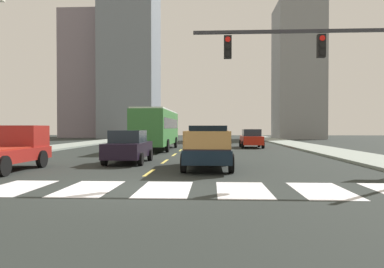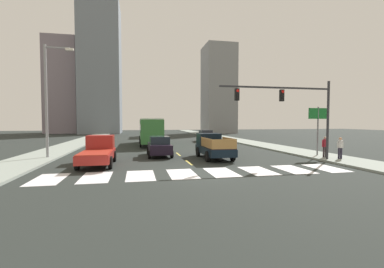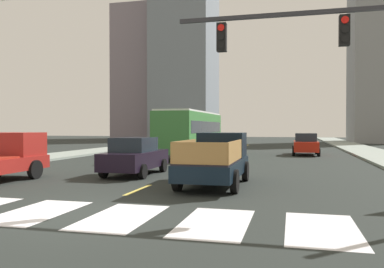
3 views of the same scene
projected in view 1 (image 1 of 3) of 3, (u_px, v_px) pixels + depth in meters
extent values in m
plane|color=#242927|center=(127.00, 189.00, 11.04)|extent=(160.00, 160.00, 0.00)
cube|color=gray|center=(327.00, 151.00, 28.38)|extent=(3.52, 110.00, 0.15)
cube|color=gray|center=(38.00, 150.00, 29.64)|extent=(3.52, 110.00, 0.15)
cube|color=silver|center=(15.00, 188.00, 11.23)|extent=(1.53, 3.00, 0.01)
cube|color=silver|center=(89.00, 188.00, 11.10)|extent=(1.53, 3.00, 0.01)
cube|color=silver|center=(165.00, 189.00, 10.98)|extent=(1.53, 3.00, 0.01)
cube|color=silver|center=(243.00, 190.00, 10.85)|extent=(1.53, 3.00, 0.01)
cube|color=silver|center=(322.00, 190.00, 10.72)|extent=(1.53, 3.00, 0.01)
cube|color=#D8C24F|center=(149.00, 173.00, 15.03)|extent=(0.16, 2.40, 0.01)
cube|color=#D8C24F|center=(165.00, 161.00, 20.03)|extent=(0.16, 2.40, 0.01)
cube|color=#D8C24F|center=(174.00, 155.00, 25.02)|extent=(0.16, 2.40, 0.01)
cube|color=#D8C24F|center=(181.00, 150.00, 30.01)|extent=(0.16, 2.40, 0.01)
cube|color=#D8C24F|center=(185.00, 147.00, 35.00)|extent=(0.16, 2.40, 0.01)
cube|color=#D8C24F|center=(188.00, 145.00, 39.99)|extent=(0.16, 2.40, 0.01)
cube|color=#D8C24F|center=(191.00, 143.00, 44.99)|extent=(0.16, 2.40, 0.01)
cube|color=#D8C24F|center=(193.00, 141.00, 49.98)|extent=(0.16, 2.40, 0.01)
cube|color=black|center=(208.00, 154.00, 16.50)|extent=(1.96, 5.20, 0.56)
cube|color=black|center=(208.00, 136.00, 18.18)|extent=(1.84, 1.60, 1.00)
cube|color=#19232D|center=(208.00, 132.00, 18.62)|extent=(1.72, 0.08, 0.56)
cube|color=black|center=(207.00, 148.00, 15.54)|extent=(1.84, 3.30, 0.06)
cylinder|color=black|center=(188.00, 157.00, 18.11)|extent=(0.22, 0.80, 0.80)
cylinder|color=black|center=(228.00, 157.00, 18.01)|extent=(0.22, 0.80, 0.80)
cylinder|color=black|center=(183.00, 163.00, 15.00)|extent=(0.22, 0.80, 0.80)
cylinder|color=black|center=(231.00, 163.00, 14.89)|extent=(0.22, 0.80, 0.80)
cube|color=olive|center=(186.00, 139.00, 15.59)|extent=(0.06, 3.17, 0.70)
cube|color=olive|center=(229.00, 139.00, 15.49)|extent=(0.06, 3.17, 0.70)
cube|color=olive|center=(207.00, 140.00, 13.96)|extent=(1.80, 0.06, 0.70)
cube|color=maroon|center=(2.00, 155.00, 15.41)|extent=(1.96, 5.20, 0.56)
cube|color=maroon|center=(23.00, 136.00, 17.09)|extent=(1.84, 1.60, 1.00)
cube|color=#19232D|center=(28.00, 132.00, 17.53)|extent=(1.72, 0.08, 0.56)
cylinder|color=black|center=(1.00, 159.00, 17.02)|extent=(0.22, 0.80, 0.80)
cylinder|color=black|center=(42.00, 159.00, 16.91)|extent=(0.22, 0.80, 0.80)
cylinder|color=black|center=(4.00, 166.00, 13.80)|extent=(0.22, 0.80, 0.80)
cube|color=#367938|center=(157.00, 128.00, 30.42)|extent=(2.50, 10.80, 2.70)
cube|color=#19232D|center=(157.00, 124.00, 30.41)|extent=(2.52, 9.94, 0.80)
cube|color=silver|center=(157.00, 111.00, 30.39)|extent=(2.40, 10.37, 0.12)
cylinder|color=black|center=(149.00, 142.00, 33.85)|extent=(0.22, 1.00, 1.00)
cylinder|color=black|center=(176.00, 142.00, 33.72)|extent=(0.22, 1.00, 1.00)
cylinder|color=black|center=(135.00, 146.00, 27.54)|extent=(0.22, 1.00, 1.00)
cylinder|color=black|center=(167.00, 146.00, 27.41)|extent=(0.22, 1.00, 1.00)
cube|color=black|center=(129.00, 150.00, 19.16)|extent=(1.80, 4.40, 0.76)
cube|color=#1E2833|center=(128.00, 136.00, 19.00)|extent=(1.58, 2.11, 0.64)
cylinder|color=black|center=(119.00, 155.00, 20.58)|extent=(0.22, 0.64, 0.64)
cylinder|color=black|center=(150.00, 155.00, 20.48)|extent=(0.22, 0.64, 0.64)
cylinder|color=black|center=(104.00, 159.00, 17.85)|extent=(0.22, 0.64, 0.64)
cylinder|color=black|center=(141.00, 159.00, 17.75)|extent=(0.22, 0.64, 0.64)
cube|color=red|center=(251.00, 140.00, 33.93)|extent=(1.80, 4.40, 0.76)
cube|color=#1E2833|center=(251.00, 133.00, 33.77)|extent=(1.58, 2.11, 0.64)
cylinder|color=black|center=(240.00, 144.00, 35.35)|extent=(0.22, 0.64, 0.64)
cylinder|color=black|center=(259.00, 144.00, 35.25)|extent=(0.22, 0.64, 0.64)
cylinder|color=black|center=(243.00, 145.00, 32.62)|extent=(0.22, 0.64, 0.64)
cylinder|color=black|center=(263.00, 145.00, 32.53)|extent=(0.22, 0.64, 0.64)
cube|color=#2D2D33|center=(309.00, 31.00, 13.34)|extent=(8.54, 0.12, 0.12)
cube|color=black|center=(321.00, 46.00, 13.33)|extent=(0.28, 0.24, 0.84)
cylinder|color=red|center=(322.00, 38.00, 13.19)|extent=(0.20, 0.04, 0.20)
cylinder|color=black|center=(322.00, 45.00, 13.20)|extent=(0.20, 0.04, 0.20)
cylinder|color=black|center=(322.00, 52.00, 13.20)|extent=(0.20, 0.04, 0.20)
cube|color=black|center=(228.00, 47.00, 13.51)|extent=(0.28, 0.24, 0.84)
cylinder|color=red|center=(228.00, 39.00, 13.38)|extent=(0.20, 0.04, 0.20)
cylinder|color=black|center=(228.00, 46.00, 13.38)|extent=(0.20, 0.04, 0.20)
cylinder|color=black|center=(228.00, 53.00, 13.39)|extent=(0.20, 0.04, 0.20)
cube|color=gray|center=(298.00, 72.00, 61.15)|extent=(7.48, 8.48, 22.33)
cube|color=gray|center=(87.00, 77.00, 72.25)|extent=(7.74, 10.45, 24.06)
cube|color=slate|center=(131.00, 50.00, 67.57)|extent=(9.62, 11.53, 32.46)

